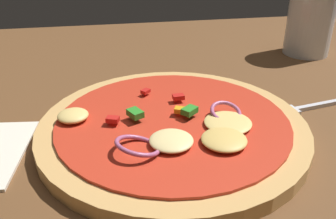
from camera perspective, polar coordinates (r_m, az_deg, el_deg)
name	(u,v)px	position (r m, az deg, el deg)	size (l,w,h in m)	color
dining_table	(170,139)	(0.42, 0.26, -4.65)	(1.14, 0.91, 0.03)	brown
pizza	(172,128)	(0.39, 0.58, -2.81)	(0.28, 0.28, 0.03)	tan
fork	(314,106)	(0.48, 21.68, 0.48)	(0.18, 0.04, 0.01)	silver
beer_glass	(311,19)	(0.66, 21.23, 12.94)	(0.07, 0.07, 0.13)	silver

